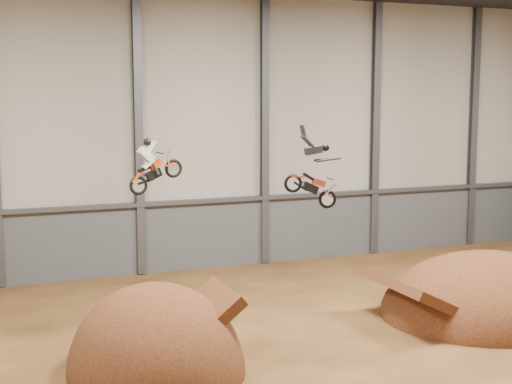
{
  "coord_description": "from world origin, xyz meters",
  "views": [
    {
      "loc": [
        -10.81,
        -19.75,
        8.86
      ],
      "look_at": [
        -1.42,
        4.0,
        5.42
      ],
      "focal_mm": 50.0,
      "sensor_mm": 36.0,
      "label": 1
    }
  ],
  "objects_px": {
    "landing_ramp": "(487,315)",
    "fmx_rider_b": "(307,167)",
    "takeoff_ramp": "(156,371)",
    "fmx_rider_a": "(159,159)"
  },
  "relations": [
    {
      "from": "fmx_rider_b",
      "to": "takeoff_ramp",
      "type": "bearing_deg",
      "value": -171.98
    },
    {
      "from": "takeoff_ramp",
      "to": "fmx_rider_b",
      "type": "xyz_separation_m",
      "value": [
        5.32,
        -0.08,
        6.48
      ]
    },
    {
      "from": "takeoff_ramp",
      "to": "landing_ramp",
      "type": "relative_size",
      "value": 0.74
    },
    {
      "from": "takeoff_ramp",
      "to": "landing_ramp",
      "type": "xyz_separation_m",
      "value": [
        14.02,
        0.91,
        0.0
      ]
    },
    {
      "from": "landing_ramp",
      "to": "fmx_rider_b",
      "type": "bearing_deg",
      "value": -173.51
    },
    {
      "from": "landing_ramp",
      "to": "fmx_rider_b",
      "type": "distance_m",
      "value": 10.89
    },
    {
      "from": "takeoff_ramp",
      "to": "fmx_rider_a",
      "type": "height_order",
      "value": "fmx_rider_a"
    },
    {
      "from": "fmx_rider_a",
      "to": "fmx_rider_b",
      "type": "relative_size",
      "value": 0.81
    },
    {
      "from": "fmx_rider_a",
      "to": "takeoff_ramp",
      "type": "bearing_deg",
      "value": -116.08
    },
    {
      "from": "takeoff_ramp",
      "to": "fmx_rider_b",
      "type": "distance_m",
      "value": 8.39
    }
  ]
}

